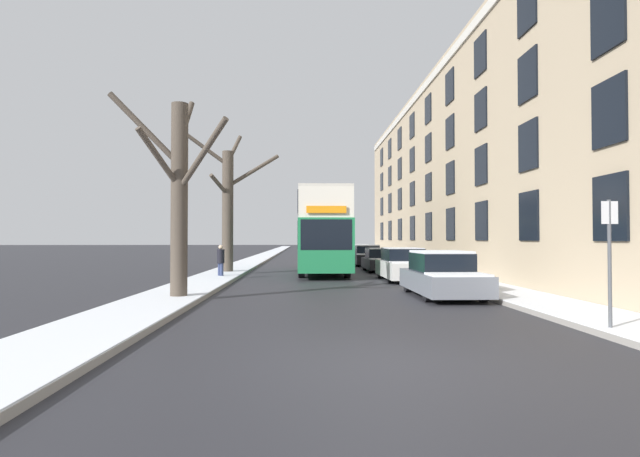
# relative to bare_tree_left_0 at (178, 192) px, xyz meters

# --- Properties ---
(ground_plane) EXTENTS (320.00, 320.00, 0.00)m
(ground_plane) POSITION_rel_bare_tree_left_0_xyz_m (5.05, -7.65, -3.27)
(ground_plane) COLOR #28282D
(sidewalk_left) EXTENTS (2.15, 130.00, 0.16)m
(sidewalk_left) POSITION_rel_bare_tree_left_0_xyz_m (-0.32, 45.35, -3.19)
(sidewalk_left) COLOR gray
(sidewalk_left) RESTS_ON ground
(sidewalk_right) EXTENTS (2.15, 130.00, 0.16)m
(sidewalk_right) POSITION_rel_bare_tree_left_0_xyz_m (10.43, 45.35, -3.19)
(sidewalk_right) COLOR gray
(sidewalk_right) RESTS_ON ground
(terrace_facade_right) EXTENTS (9.10, 46.09, 12.04)m
(terrace_facade_right) POSITION_rel_bare_tree_left_0_xyz_m (15.99, 15.19, 2.76)
(terrace_facade_right) COLOR tan
(terrace_facade_right) RESTS_ON ground
(bare_tree_left_0) EXTENTS (3.77, 2.43, 6.24)m
(bare_tree_left_0) POSITION_rel_bare_tree_left_0_xyz_m (0.00, 0.00, 0.00)
(bare_tree_left_0) COLOR #4C4238
(bare_tree_left_0) RESTS_ON ground
(bare_tree_left_1) EXTENTS (5.38, 2.68, 7.79)m
(bare_tree_left_1) POSITION_rel_bare_tree_left_0_xyz_m (-0.24, 11.54, 0.45)
(bare_tree_left_1) COLOR #4C4238
(bare_tree_left_1) RESTS_ON ground
(double_decker_bus) EXTENTS (2.57, 10.33, 4.35)m
(double_decker_bus) POSITION_rel_bare_tree_left_0_xyz_m (4.79, 12.10, -0.80)
(double_decker_bus) COLOR #1E7A47
(double_decker_bus) RESTS_ON ground
(parked_car_0) EXTENTS (1.88, 4.58, 1.48)m
(parked_car_0) POSITION_rel_bare_tree_left_0_xyz_m (8.26, 0.95, -2.59)
(parked_car_0) COLOR slate
(parked_car_0) RESTS_ON ground
(parked_car_1) EXTENTS (1.84, 4.59, 1.47)m
(parked_car_1) POSITION_rel_bare_tree_left_0_xyz_m (8.26, 7.23, -2.58)
(parked_car_1) COLOR silver
(parked_car_1) RESTS_ON ground
(parked_car_2) EXTENTS (1.81, 3.92, 1.35)m
(parked_car_2) POSITION_rel_bare_tree_left_0_xyz_m (8.26, 13.63, -2.64)
(parked_car_2) COLOR black
(parked_car_2) RESTS_ON ground
(parked_car_3) EXTENTS (1.86, 4.27, 1.47)m
(parked_car_3) POSITION_rel_bare_tree_left_0_xyz_m (8.26, 19.89, -2.59)
(parked_car_3) COLOR black
(parked_car_3) RESTS_ON ground
(parked_car_4) EXTENTS (1.84, 4.52, 1.46)m
(parked_car_4) POSITION_rel_bare_tree_left_0_xyz_m (8.26, 25.25, -2.60)
(parked_car_4) COLOR black
(parked_car_4) RESTS_ON ground
(pedestrian_left_sidewalk) EXTENTS (0.35, 0.35, 1.59)m
(pedestrian_left_sidewalk) POSITION_rel_bare_tree_left_0_xyz_m (-0.07, 8.29, -2.39)
(pedestrian_left_sidewalk) COLOR navy
(pedestrian_left_sidewalk) RESTS_ON ground
(street_sign_post) EXTENTS (0.32, 0.07, 2.62)m
(street_sign_post) POSITION_rel_bare_tree_left_0_xyz_m (9.65, -5.68, -1.77)
(street_sign_post) COLOR #4C4F54
(street_sign_post) RESTS_ON ground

